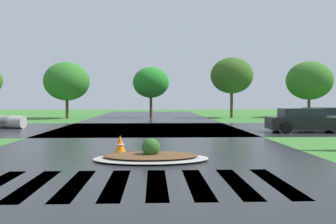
# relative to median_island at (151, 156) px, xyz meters

# --- Properties ---
(asphalt_roadway) EXTENTS (11.52, 80.00, 0.01)m
(asphalt_roadway) POSITION_rel_median_island_xyz_m (-0.30, 1.83, -0.12)
(asphalt_roadway) COLOR #232628
(asphalt_roadway) RESTS_ON ground
(asphalt_cross_road) EXTENTS (90.00, 10.37, 0.01)m
(asphalt_cross_road) POSITION_rel_median_island_xyz_m (-0.30, 11.46, -0.12)
(asphalt_cross_road) COLOR #232628
(asphalt_cross_road) RESTS_ON ground
(crosswalk_stripes) EXTENTS (6.75, 2.96, 0.01)m
(crosswalk_stripes) POSITION_rel_median_island_xyz_m (-0.30, -3.03, -0.12)
(crosswalk_stripes) COLOR white
(crosswalk_stripes) RESTS_ON ground
(median_island) EXTENTS (3.56, 2.05, 0.68)m
(median_island) POSITION_rel_median_island_xyz_m (0.00, 0.00, 0.00)
(median_island) COLOR #9E9B93
(median_island) RESTS_ON ground
(car_dark_suv) EXTENTS (4.35, 2.53, 1.28)m
(car_dark_suv) POSITION_rel_median_island_xyz_m (12.22, 13.84, 0.48)
(car_dark_suv) COLOR #4C545B
(car_dark_suv) RESTS_ON ground
(car_white_sedan) EXTENTS (4.66, 2.23, 1.35)m
(car_white_sedan) POSITION_rel_median_island_xyz_m (8.80, 8.86, 0.51)
(car_white_sedan) COLOR black
(car_white_sedan) RESTS_ON ground
(drainage_pipe_stack) EXTENTS (3.39, 1.51, 0.82)m
(drainage_pipe_stack) POSITION_rel_median_island_xyz_m (-9.80, 12.30, 0.28)
(drainage_pipe_stack) COLOR #9E9B93
(drainage_pipe_stack) RESTS_ON ground
(traffic_cone) EXTENTS (0.44, 0.44, 0.69)m
(traffic_cone) POSITION_rel_median_island_xyz_m (-1.03, 0.94, 0.21)
(traffic_cone) COLOR orange
(traffic_cone) RESTS_ON ground
(background_treeline) EXTENTS (43.57, 5.77, 6.03)m
(background_treeline) POSITION_rel_median_island_xyz_m (4.65, 24.25, 3.62)
(background_treeline) COLOR #4C3823
(background_treeline) RESTS_ON ground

